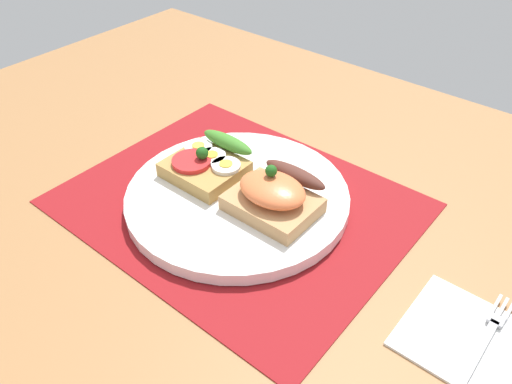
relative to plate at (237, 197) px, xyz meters
The scene contains 7 objects.
ground_plane 2.70cm from the plate, ahead, with size 120.00×90.00×3.20cm, color #9E6C40.
placemat 0.95cm from the plate, ahead, with size 41.15×33.11×0.30cm, color maroon.
plate is the anchor object (origin of this frame).
sandwich_egg_tomato 6.09cm from the plate, behind, with size 9.32×9.71×4.13cm.
sandwich_salmon 6.21cm from the plate, ahead, with size 10.15×9.24×5.77cm.
napkin 30.62cm from the plate, ahead, with size 12.58×11.06×0.60cm, color white.
fork 31.56cm from the plate, ahead, with size 1.62×14.15×0.32cm.
Camera 1 is at (33.15, -36.66, 41.19)cm, focal length 35.73 mm.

